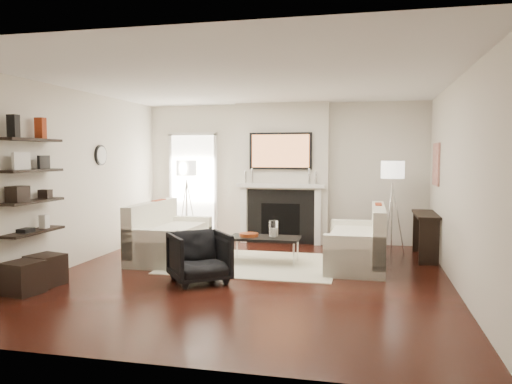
% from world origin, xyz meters
% --- Properties ---
extents(room_envelope, '(6.00, 6.00, 6.00)m').
position_xyz_m(room_envelope, '(0.00, 0.00, 1.35)').
color(room_envelope, black).
rests_on(room_envelope, ground).
extents(chimney_breast, '(1.80, 0.25, 2.70)m').
position_xyz_m(chimney_breast, '(0.00, 2.88, 1.35)').
color(chimney_breast, silver).
rests_on(chimney_breast, floor).
extents(fireplace_surround, '(1.30, 0.02, 1.04)m').
position_xyz_m(fireplace_surround, '(0.00, 2.74, 0.52)').
color(fireplace_surround, black).
rests_on(fireplace_surround, floor).
extents(firebox, '(0.75, 0.02, 0.65)m').
position_xyz_m(firebox, '(0.00, 2.73, 0.45)').
color(firebox, black).
rests_on(firebox, floor).
extents(mantel_pilaster_l, '(0.12, 0.08, 1.10)m').
position_xyz_m(mantel_pilaster_l, '(-0.72, 2.71, 0.55)').
color(mantel_pilaster_l, white).
rests_on(mantel_pilaster_l, floor).
extents(mantel_pilaster_r, '(0.12, 0.08, 1.10)m').
position_xyz_m(mantel_pilaster_r, '(0.72, 2.71, 0.55)').
color(mantel_pilaster_r, white).
rests_on(mantel_pilaster_r, floor).
extents(mantel_shelf, '(1.70, 0.18, 0.07)m').
position_xyz_m(mantel_shelf, '(0.00, 2.69, 1.12)').
color(mantel_shelf, white).
rests_on(mantel_shelf, chimney_breast).
extents(tv_body, '(1.20, 0.06, 0.70)m').
position_xyz_m(tv_body, '(0.00, 2.71, 1.78)').
color(tv_body, black).
rests_on(tv_body, chimney_breast).
extents(tv_screen, '(1.10, 0.00, 0.62)m').
position_xyz_m(tv_screen, '(0.00, 2.68, 1.78)').
color(tv_screen, '#BF723F').
rests_on(tv_screen, tv_body).
extents(candlestick_l_tall, '(0.04, 0.04, 0.30)m').
position_xyz_m(candlestick_l_tall, '(-0.55, 2.70, 1.30)').
color(candlestick_l_tall, silver).
rests_on(candlestick_l_tall, mantel_shelf).
extents(candlestick_l_short, '(0.04, 0.04, 0.24)m').
position_xyz_m(candlestick_l_short, '(-0.68, 2.70, 1.27)').
color(candlestick_l_short, silver).
rests_on(candlestick_l_short, mantel_shelf).
extents(candlestick_r_tall, '(0.04, 0.04, 0.30)m').
position_xyz_m(candlestick_r_tall, '(0.55, 2.70, 1.30)').
color(candlestick_r_tall, silver).
rests_on(candlestick_r_tall, mantel_shelf).
extents(candlestick_r_short, '(0.04, 0.04, 0.24)m').
position_xyz_m(candlestick_r_short, '(0.68, 2.70, 1.27)').
color(candlestick_r_short, silver).
rests_on(candlestick_r_short, mantel_shelf).
extents(hallway_panel, '(0.90, 0.02, 2.10)m').
position_xyz_m(hallway_panel, '(-1.85, 2.98, 1.05)').
color(hallway_panel, white).
rests_on(hallway_panel, floor).
extents(door_trim_l, '(0.06, 0.06, 2.16)m').
position_xyz_m(door_trim_l, '(-2.33, 2.96, 1.05)').
color(door_trim_l, white).
rests_on(door_trim_l, floor).
extents(door_trim_r, '(0.06, 0.06, 2.16)m').
position_xyz_m(door_trim_r, '(-1.37, 2.96, 1.05)').
color(door_trim_r, white).
rests_on(door_trim_r, floor).
extents(door_trim_top, '(1.02, 0.06, 0.06)m').
position_xyz_m(door_trim_top, '(-1.85, 2.96, 2.13)').
color(door_trim_top, white).
rests_on(door_trim_top, wall_back).
extents(rug, '(2.60, 2.00, 0.01)m').
position_xyz_m(rug, '(-0.11, 0.85, 0.01)').
color(rug, beige).
rests_on(rug, floor).
extents(loveseat_left_base, '(0.85, 1.80, 0.42)m').
position_xyz_m(loveseat_left_base, '(-1.52, 0.96, 0.21)').
color(loveseat_left_base, white).
rests_on(loveseat_left_base, floor).
extents(loveseat_left_back, '(0.18, 1.80, 0.80)m').
position_xyz_m(loveseat_left_back, '(-1.86, 0.96, 0.53)').
color(loveseat_left_back, white).
rests_on(loveseat_left_back, floor).
extents(loveseat_left_arm_n, '(0.85, 0.18, 0.60)m').
position_xyz_m(loveseat_left_arm_n, '(-1.52, 0.15, 0.30)').
color(loveseat_left_arm_n, white).
rests_on(loveseat_left_arm_n, floor).
extents(loveseat_left_arm_s, '(0.85, 0.18, 0.60)m').
position_xyz_m(loveseat_left_arm_s, '(-1.52, 1.77, 0.30)').
color(loveseat_left_arm_s, white).
rests_on(loveseat_left_arm_s, floor).
extents(loveseat_left_cushion, '(0.63, 1.44, 0.10)m').
position_xyz_m(loveseat_left_cushion, '(-1.47, 0.96, 0.47)').
color(loveseat_left_cushion, white).
rests_on(loveseat_left_cushion, loveseat_left_base).
extents(pillow_left_orange, '(0.10, 0.42, 0.42)m').
position_xyz_m(pillow_left_orange, '(-1.86, 1.26, 0.73)').
color(pillow_left_orange, maroon).
rests_on(pillow_left_orange, loveseat_left_cushion).
extents(pillow_left_charcoal, '(0.10, 0.40, 0.40)m').
position_xyz_m(pillow_left_charcoal, '(-1.86, 0.66, 0.72)').
color(pillow_left_charcoal, black).
rests_on(pillow_left_charcoal, loveseat_left_cushion).
extents(loveseat_right_base, '(0.85, 1.80, 0.42)m').
position_xyz_m(loveseat_right_base, '(1.47, 1.07, 0.21)').
color(loveseat_right_base, white).
rests_on(loveseat_right_base, floor).
extents(loveseat_right_back, '(0.18, 1.80, 0.80)m').
position_xyz_m(loveseat_right_back, '(1.80, 1.07, 0.53)').
color(loveseat_right_back, white).
rests_on(loveseat_right_back, floor).
extents(loveseat_right_arm_n, '(0.85, 0.18, 0.60)m').
position_xyz_m(loveseat_right_arm_n, '(1.47, 0.26, 0.30)').
color(loveseat_right_arm_n, white).
rests_on(loveseat_right_arm_n, floor).
extents(loveseat_right_arm_s, '(0.85, 0.18, 0.60)m').
position_xyz_m(loveseat_right_arm_s, '(1.47, 1.88, 0.30)').
color(loveseat_right_arm_s, white).
rests_on(loveseat_right_arm_s, floor).
extents(loveseat_right_cushion, '(0.63, 1.44, 0.10)m').
position_xyz_m(loveseat_right_cushion, '(1.42, 1.07, 0.47)').
color(loveseat_right_cushion, white).
rests_on(loveseat_right_cushion, loveseat_right_base).
extents(pillow_right_orange, '(0.10, 0.42, 0.42)m').
position_xyz_m(pillow_right_orange, '(1.80, 1.37, 0.73)').
color(pillow_right_orange, maroon).
rests_on(pillow_right_orange, loveseat_right_cushion).
extents(pillow_right_charcoal, '(0.10, 0.40, 0.40)m').
position_xyz_m(pillow_right_charcoal, '(1.80, 0.77, 0.72)').
color(pillow_right_charcoal, black).
rests_on(pillow_right_charcoal, loveseat_right_cushion).
extents(coffee_table, '(1.10, 0.55, 0.04)m').
position_xyz_m(coffee_table, '(0.06, 0.93, 0.40)').
color(coffee_table, black).
rests_on(coffee_table, floor).
extents(coffee_leg_nw, '(0.02, 0.02, 0.38)m').
position_xyz_m(coffee_leg_nw, '(-0.44, 0.71, 0.19)').
color(coffee_leg_nw, silver).
rests_on(coffee_leg_nw, floor).
extents(coffee_leg_ne, '(0.02, 0.02, 0.38)m').
position_xyz_m(coffee_leg_ne, '(0.56, 0.71, 0.19)').
color(coffee_leg_ne, silver).
rests_on(coffee_leg_ne, floor).
extents(coffee_leg_sw, '(0.02, 0.02, 0.38)m').
position_xyz_m(coffee_leg_sw, '(-0.44, 1.15, 0.19)').
color(coffee_leg_sw, silver).
rests_on(coffee_leg_sw, floor).
extents(coffee_leg_se, '(0.02, 0.02, 0.38)m').
position_xyz_m(coffee_leg_se, '(0.56, 1.15, 0.19)').
color(coffee_leg_se, silver).
rests_on(coffee_leg_se, floor).
extents(hurricane_glass, '(0.14, 0.14, 0.25)m').
position_xyz_m(hurricane_glass, '(0.21, 0.93, 0.56)').
color(hurricane_glass, white).
rests_on(hurricane_glass, coffee_table).
extents(hurricane_candle, '(0.09, 0.09, 0.14)m').
position_xyz_m(hurricane_candle, '(0.21, 0.93, 0.50)').
color(hurricane_candle, white).
rests_on(hurricane_candle, coffee_table).
extents(copper_bowl, '(0.30, 0.30, 0.05)m').
position_xyz_m(copper_bowl, '(-0.19, 0.93, 0.45)').
color(copper_bowl, '#C04D20').
rests_on(copper_bowl, coffee_table).
extents(armchair, '(0.98, 0.97, 0.74)m').
position_xyz_m(armchair, '(-0.55, -0.41, 0.37)').
color(armchair, black).
rests_on(armchair, floor).
extents(lamp_left_post, '(0.02, 0.02, 1.20)m').
position_xyz_m(lamp_left_post, '(-1.85, 2.59, 0.60)').
color(lamp_left_post, silver).
rests_on(lamp_left_post, floor).
extents(lamp_left_shade, '(0.40, 0.40, 0.30)m').
position_xyz_m(lamp_left_shade, '(-1.85, 2.59, 1.45)').
color(lamp_left_shade, white).
rests_on(lamp_left_shade, lamp_left_post).
extents(lamp_left_leg_a, '(0.25, 0.02, 1.23)m').
position_xyz_m(lamp_left_leg_a, '(-1.74, 2.59, 0.60)').
color(lamp_left_leg_a, silver).
rests_on(lamp_left_leg_a, floor).
extents(lamp_left_leg_b, '(0.14, 0.22, 1.23)m').
position_xyz_m(lamp_left_leg_b, '(-1.91, 2.68, 0.60)').
color(lamp_left_leg_b, silver).
rests_on(lamp_left_leg_b, floor).
extents(lamp_left_leg_c, '(0.14, 0.22, 1.23)m').
position_xyz_m(lamp_left_leg_c, '(-1.91, 2.49, 0.60)').
color(lamp_left_leg_c, silver).
rests_on(lamp_left_leg_c, floor).
extents(lamp_right_post, '(0.02, 0.02, 1.20)m').
position_xyz_m(lamp_right_post, '(2.05, 2.31, 0.60)').
color(lamp_right_post, silver).
rests_on(lamp_right_post, floor).
extents(lamp_right_shade, '(0.40, 0.40, 0.30)m').
position_xyz_m(lamp_right_shade, '(2.05, 2.31, 1.45)').
color(lamp_right_shade, white).
rests_on(lamp_right_shade, lamp_right_post).
extents(lamp_right_leg_a, '(0.25, 0.02, 1.23)m').
position_xyz_m(lamp_right_leg_a, '(2.16, 2.31, 0.60)').
color(lamp_right_leg_a, silver).
rests_on(lamp_right_leg_a, floor).
extents(lamp_right_leg_b, '(0.14, 0.22, 1.23)m').
position_xyz_m(lamp_right_leg_b, '(2.00, 2.41, 0.60)').
color(lamp_right_leg_b, silver).
rests_on(lamp_right_leg_b, floor).
extents(lamp_right_leg_c, '(0.14, 0.22, 1.23)m').
position_xyz_m(lamp_right_leg_c, '(1.99, 2.22, 0.60)').
color(lamp_right_leg_c, silver).
rests_on(lamp_right_leg_c, floor).
extents(console_top, '(0.35, 1.20, 0.04)m').
position_xyz_m(console_top, '(2.57, 1.89, 0.73)').
color(console_top, black).
rests_on(console_top, floor).
extents(console_leg_n, '(0.30, 0.04, 0.71)m').
position_xyz_m(console_leg_n, '(2.57, 1.34, 0.35)').
color(console_leg_n, black).
rests_on(console_leg_n, floor).
extents(console_leg_s, '(0.30, 0.04, 0.71)m').
position_xyz_m(console_leg_s, '(2.57, 2.44, 0.35)').
color(console_leg_s, black).
rests_on(console_leg_s, floor).
extents(wall_art, '(0.03, 0.70, 0.70)m').
position_xyz_m(wall_art, '(2.73, 2.05, 1.55)').
color(wall_art, '#C17360').
rests_on(wall_art, wall_right).
extents(shelf_bottom, '(0.25, 1.00, 0.03)m').
position_xyz_m(shelf_bottom, '(-2.62, -1.00, 0.70)').
color(shelf_bottom, black).
rests_on(shelf_bottom, wall_left).
extents(shelf_lower, '(0.25, 1.00, 0.04)m').
position_xyz_m(shelf_lower, '(-2.62, -1.00, 1.10)').
color(shelf_lower, black).
rests_on(shelf_lower, wall_left).
extents(shelf_upper, '(0.25, 1.00, 0.04)m').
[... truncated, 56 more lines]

